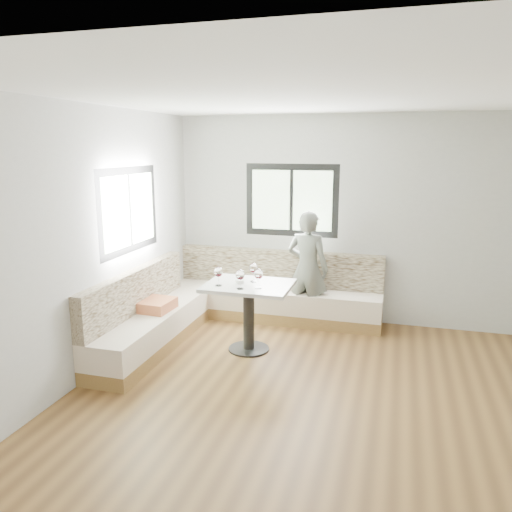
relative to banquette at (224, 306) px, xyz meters
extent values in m
cube|color=brown|center=(1.59, -1.63, -0.33)|extent=(5.00, 5.00, 0.01)
cube|color=white|center=(1.59, -1.63, 2.47)|extent=(5.00, 5.00, 0.01)
cube|color=#B7B7B2|center=(1.59, 0.87, 1.07)|extent=(5.00, 0.01, 2.80)
cube|color=#B7B7B2|center=(1.59, -4.13, 1.07)|extent=(5.00, 0.01, 2.80)
cube|color=#B7B7B2|center=(-0.91, -1.63, 1.07)|extent=(0.01, 5.00, 2.80)
cube|color=black|center=(0.69, 0.86, 1.32)|extent=(1.30, 0.02, 1.00)
cube|color=black|center=(-0.90, -0.73, 1.32)|extent=(0.02, 1.30, 1.00)
cube|color=olive|center=(0.54, 0.60, -0.25)|extent=(2.90, 0.55, 0.16)
cube|color=#F0DFC7|center=(0.54, 0.60, -0.03)|extent=(2.90, 0.55, 0.29)
cube|color=beige|center=(0.54, 0.80, 0.37)|extent=(2.90, 0.14, 0.50)
cube|color=olive|center=(-0.63, -0.80, -0.25)|extent=(0.55, 2.25, 0.16)
cube|color=#F0DFC7|center=(-0.63, -0.80, -0.03)|extent=(0.55, 2.25, 0.29)
cube|color=beige|center=(-0.84, -0.80, 0.37)|extent=(0.14, 2.25, 0.50)
cube|color=#CD5845|center=(-0.64, -0.71, 0.18)|extent=(0.45, 0.45, 0.13)
cylinder|color=black|center=(0.50, -0.53, -0.32)|extent=(0.48, 0.48, 0.02)
cylinder|color=black|center=(0.50, -0.53, 0.05)|extent=(0.13, 0.13, 0.77)
cube|color=silver|center=(0.50, -0.53, 0.46)|extent=(1.00, 0.78, 0.04)
imported|color=#62665E|center=(1.00, 0.52, 0.45)|extent=(0.63, 0.48, 1.56)
cylinder|color=white|center=(0.39, -0.53, 0.50)|extent=(0.10, 0.10, 0.04)
sphere|color=black|center=(0.40, -0.52, 0.51)|extent=(0.02, 0.02, 0.02)
sphere|color=black|center=(0.37, -0.52, 0.51)|extent=(0.02, 0.02, 0.02)
sphere|color=black|center=(0.39, -0.54, 0.51)|extent=(0.02, 0.02, 0.02)
cylinder|color=white|center=(0.19, -0.70, 0.49)|extent=(0.07, 0.07, 0.01)
cylinder|color=white|center=(0.19, -0.70, 0.54)|extent=(0.01, 0.01, 0.10)
ellipsoid|color=white|center=(0.19, -0.70, 0.65)|extent=(0.10, 0.10, 0.12)
cylinder|color=#41060E|center=(0.19, -0.70, 0.62)|extent=(0.07, 0.07, 0.03)
cylinder|color=white|center=(0.47, -0.76, 0.49)|extent=(0.07, 0.07, 0.01)
cylinder|color=white|center=(0.47, -0.76, 0.54)|extent=(0.01, 0.01, 0.10)
ellipsoid|color=white|center=(0.47, -0.76, 0.65)|extent=(0.10, 0.10, 0.12)
cylinder|color=#41060E|center=(0.47, -0.76, 0.62)|extent=(0.07, 0.07, 0.03)
cylinder|color=white|center=(0.65, -0.67, 0.49)|extent=(0.07, 0.07, 0.01)
cylinder|color=white|center=(0.65, -0.67, 0.54)|extent=(0.01, 0.01, 0.10)
ellipsoid|color=white|center=(0.65, -0.67, 0.65)|extent=(0.10, 0.10, 0.12)
cylinder|color=#41060E|center=(0.65, -0.67, 0.62)|extent=(0.07, 0.07, 0.03)
cylinder|color=white|center=(0.52, -0.43, 0.49)|extent=(0.07, 0.07, 0.01)
cylinder|color=white|center=(0.52, -0.43, 0.54)|extent=(0.01, 0.01, 0.10)
ellipsoid|color=white|center=(0.52, -0.43, 0.65)|extent=(0.10, 0.10, 0.12)
cylinder|color=#41060E|center=(0.52, -0.43, 0.62)|extent=(0.07, 0.07, 0.03)
camera|label=1|loc=(2.13, -5.87, 2.04)|focal=35.00mm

